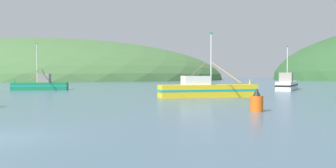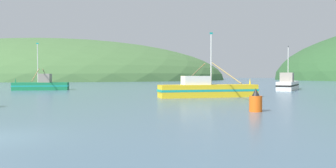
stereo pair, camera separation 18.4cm
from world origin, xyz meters
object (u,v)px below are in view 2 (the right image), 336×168
object	(u,v)px
fishing_boat_yellow	(207,90)
fishing_boat_white	(288,84)
channel_buoy	(256,102)
fishing_boat_green	(42,85)

from	to	relation	value
fishing_boat_yellow	fishing_boat_white	world-z (taller)	fishing_boat_white
fishing_boat_white	channel_buoy	bearing A→B (deg)	-176.39
fishing_boat_yellow	fishing_boat_white	size ratio (longest dim) A/B	1.18
fishing_boat_green	channel_buoy	xyz separation A→B (m)	(31.89, -24.41, -0.20)
fishing_boat_green	channel_buoy	size ratio (longest dim) A/B	7.51
fishing_boat_yellow	fishing_boat_white	distance (m)	23.37
fishing_boat_green	channel_buoy	bearing A→B (deg)	120.02
fishing_boat_yellow	fishing_boat_green	size ratio (longest dim) A/B	1.19
channel_buoy	fishing_boat_green	bearing A→B (deg)	142.57
fishing_boat_yellow	fishing_boat_green	world-z (taller)	fishing_boat_green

